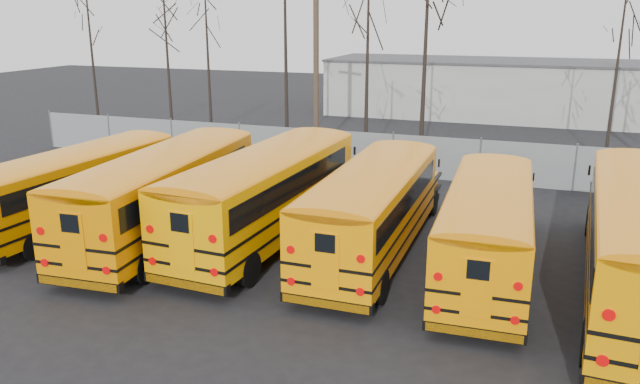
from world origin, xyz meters
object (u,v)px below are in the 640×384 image
at_px(bus_b, 167,187).
at_px(bus_e, 488,221).
at_px(bus_a, 79,180).
at_px(utility_pole_left, 316,59).
at_px(bus_d, 374,202).
at_px(bus_c, 269,187).

distance_m(bus_b, bus_e, 10.47).
distance_m(bus_a, bus_b, 3.79).
relative_size(bus_a, utility_pole_left, 1.05).
relative_size(bus_a, bus_d, 0.97).
distance_m(bus_e, utility_pole_left, 18.44).
relative_size(bus_e, utility_pole_left, 1.04).
distance_m(bus_a, utility_pole_left, 15.76).
distance_m(bus_a, bus_d, 10.75).
xyz_separation_m(bus_d, bus_e, (3.51, -0.44, -0.07)).
bearing_deg(bus_b, bus_a, 173.61).
xyz_separation_m(bus_a, bus_c, (7.08, 0.79, 0.19)).
xyz_separation_m(bus_b, utility_pole_left, (-0.12, 15.16, 3.19)).
distance_m(bus_b, utility_pole_left, 15.49).
bearing_deg(bus_d, bus_b, -172.68).
distance_m(bus_d, utility_pole_left, 16.27).
height_order(bus_c, utility_pole_left, utility_pole_left).
relative_size(bus_d, utility_pole_left, 1.08).
distance_m(bus_a, bus_c, 7.13).
relative_size(bus_c, bus_e, 1.12).
xyz_separation_m(bus_a, bus_e, (14.24, 0.23, -0.01)).
bearing_deg(bus_a, bus_d, 7.65).
height_order(bus_b, utility_pole_left, utility_pole_left).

